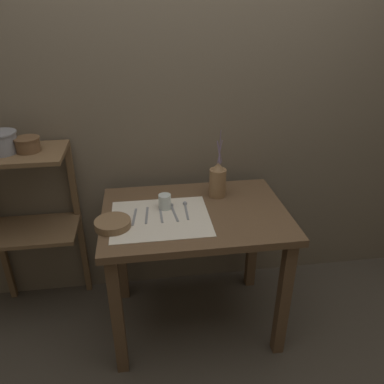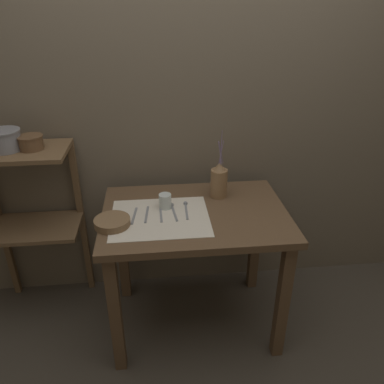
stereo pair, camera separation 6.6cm
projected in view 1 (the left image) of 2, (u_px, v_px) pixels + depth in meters
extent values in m
plane|color=#473F35|center=(194.00, 320.00, 2.39)|extent=(12.00, 12.00, 0.00)
cube|color=#6B5E4C|center=(184.00, 115.00, 2.25)|extent=(7.00, 0.06, 2.40)
cube|color=brown|center=(195.00, 215.00, 2.03)|extent=(1.00, 0.70, 0.04)
cube|color=brown|center=(117.00, 317.00, 1.90)|extent=(0.06, 0.06, 0.76)
cube|color=brown|center=(283.00, 300.00, 2.01)|extent=(0.06, 0.06, 0.76)
cube|color=brown|center=(121.00, 250.00, 2.42)|extent=(0.06, 0.06, 0.76)
cube|color=brown|center=(253.00, 239.00, 2.53)|extent=(0.06, 0.06, 0.76)
cube|color=brown|center=(13.00, 154.00, 1.99)|extent=(0.54, 0.34, 0.02)
cube|color=brown|center=(31.00, 231.00, 2.20)|extent=(0.54, 0.34, 0.02)
cube|color=brown|center=(79.00, 222.00, 2.40)|extent=(0.04, 0.04, 1.10)
cube|color=beige|center=(161.00, 218.00, 1.96)|extent=(0.51, 0.42, 0.00)
cylinder|color=olive|center=(218.00, 183.00, 2.15)|extent=(0.10, 0.10, 0.17)
cone|color=olive|center=(218.00, 166.00, 2.11)|extent=(0.07, 0.07, 0.04)
cylinder|color=slate|center=(220.00, 152.00, 2.06)|extent=(0.04, 0.02, 0.14)
cylinder|color=slate|center=(219.00, 153.00, 2.06)|extent=(0.02, 0.03, 0.13)
cylinder|color=slate|center=(220.00, 152.00, 2.06)|extent=(0.01, 0.03, 0.14)
cylinder|color=slate|center=(220.00, 147.00, 2.04)|extent=(0.00, 0.03, 0.20)
cylinder|color=slate|center=(220.00, 152.00, 2.07)|extent=(0.03, 0.03, 0.13)
cylinder|color=brown|center=(113.00, 224.00, 1.88)|extent=(0.18, 0.18, 0.04)
cylinder|color=silver|center=(165.00, 202.00, 2.04)|extent=(0.07, 0.07, 0.08)
cube|color=gray|center=(134.00, 217.00, 1.97)|extent=(0.03, 0.17, 0.00)
cube|color=gray|center=(147.00, 215.00, 1.98)|extent=(0.03, 0.17, 0.00)
cube|color=gray|center=(161.00, 214.00, 1.99)|extent=(0.01, 0.17, 0.00)
cube|color=gray|center=(174.00, 213.00, 2.00)|extent=(0.03, 0.17, 0.00)
sphere|color=gray|center=(171.00, 205.00, 2.07)|extent=(0.02, 0.02, 0.02)
cube|color=gray|center=(186.00, 211.00, 2.02)|extent=(0.02, 0.17, 0.00)
sphere|color=gray|center=(185.00, 203.00, 2.09)|extent=(0.02, 0.02, 0.02)
cylinder|color=gray|center=(0.00, 143.00, 1.95)|extent=(0.17, 0.17, 0.11)
cylinder|color=brown|center=(28.00, 145.00, 1.97)|extent=(0.13, 0.13, 0.08)
cylinder|color=brown|center=(26.00, 138.00, 1.96)|extent=(0.13, 0.13, 0.01)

